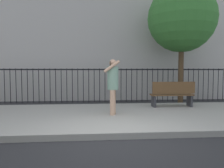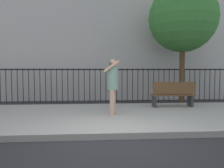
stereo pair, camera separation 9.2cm
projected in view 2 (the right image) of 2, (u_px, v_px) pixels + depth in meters
name	position (u px, v px, depth m)	size (l,w,h in m)	color
ground_plane	(114.00, 140.00, 5.07)	(60.00, 60.00, 0.00)	#28282B
sidewalk	(108.00, 116.00, 7.25)	(28.00, 4.40, 0.15)	#9E9B93
iron_fence	(103.00, 81.00, 10.88)	(12.03, 0.04, 1.60)	black
pedestrian_on_phone	(113.00, 83.00, 7.14)	(0.51, 0.71, 1.72)	tan
street_bench	(173.00, 94.00, 8.57)	(1.60, 0.45, 0.95)	brown
street_tree_near	(183.00, 18.00, 9.93)	(2.95, 2.95, 5.26)	#4C3823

